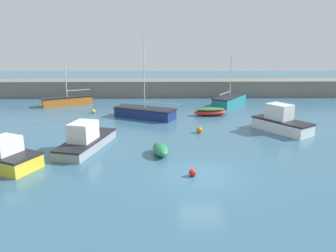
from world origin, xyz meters
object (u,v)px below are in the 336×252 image
motorboat_grey_hull (2,156)px  fishing_dinghy_green (160,150)px  motorboat_with_cabin (281,122)px  sailboat_tall_mast (145,113)px  cabin_cruiser_white (86,140)px  sailboat_short_mast (230,100)px  mooring_buoy_orange (199,130)px  sailboat_twin_hulled (67,101)px  mooring_buoy_yellow (93,111)px  mooring_buoy_red (193,173)px  mooring_buoy_pink (273,108)px  rowboat_with_red_cover (210,112)px

motorboat_grey_hull → fishing_dinghy_green: (9.21, 1.90, -0.29)m
motorboat_with_cabin → sailboat_tall_mast: (-11.24, 4.81, -0.28)m
cabin_cruiser_white → fishing_dinghy_green: bearing=-90.1°
sailboat_short_mast → mooring_buoy_orange: bearing=-168.6°
cabin_cruiser_white → sailboat_short_mast: sailboat_short_mast is taller
fishing_dinghy_green → sailboat_twin_hulled: (-10.61, 16.64, 0.14)m
sailboat_twin_hulled → mooring_buoy_yellow: (3.77, -4.27, -0.30)m
motorboat_grey_hull → mooring_buoy_red: 11.10m
sailboat_twin_hulled → mooring_buoy_red: bearing=94.7°
mooring_buoy_yellow → mooring_buoy_red: mooring_buoy_red is taller
motorboat_with_cabin → cabin_cruiser_white: bearing=-108.8°
mooring_buoy_yellow → mooring_buoy_red: 17.99m
motorboat_grey_hull → mooring_buoy_pink: 25.84m
sailboat_tall_mast → rowboat_with_red_cover: 6.42m
cabin_cruiser_white → motorboat_with_cabin: bearing=-60.1°
sailboat_twin_hulled → rowboat_with_red_cover: (15.42, -5.42, -0.12)m
sailboat_short_mast → motorboat_grey_hull: bearing=171.1°
sailboat_tall_mast → mooring_buoy_orange: 6.94m
sailboat_twin_hulled → cabin_cruiser_white: bearing=82.9°
sailboat_twin_hulled → mooring_buoy_red: 23.58m
fishing_dinghy_green → rowboat_with_red_cover: size_ratio=0.69×
sailboat_tall_mast → fishing_dinghy_green: size_ratio=3.42×
motorboat_grey_hull → mooring_buoy_yellow: motorboat_grey_hull is taller
mooring_buoy_pink → fishing_dinghy_green: bearing=-131.3°
sailboat_tall_mast → mooring_buoy_yellow: bearing=4.6°
mooring_buoy_yellow → fishing_dinghy_green: bearing=-61.1°
sailboat_short_mast → mooring_buoy_red: (-6.00, -20.05, -0.31)m
motorboat_with_cabin → fishing_dinghy_green: (-9.71, -5.45, -0.44)m
rowboat_with_red_cover → sailboat_twin_hulled: bearing=156.6°
motorboat_grey_hull → sailboat_tall_mast: sailboat_tall_mast is taller
motorboat_with_cabin → rowboat_with_red_cover: bearing=-174.2°
rowboat_with_red_cover → mooring_buoy_orange: 6.39m
sailboat_tall_mast → sailboat_twin_hulled: size_ratio=1.38×
fishing_dinghy_green → mooring_buoy_pink: fishing_dinghy_green is taller
motorboat_with_cabin → sailboat_tall_mast: size_ratio=0.65×
motorboat_with_cabin → mooring_buoy_orange: size_ratio=10.48×
motorboat_grey_hull → sailboat_short_mast: 25.13m
fishing_dinghy_green → mooring_buoy_red: (1.78, -3.43, -0.15)m
motorboat_grey_hull → mooring_buoy_red: motorboat_grey_hull is taller
mooring_buoy_yellow → motorboat_grey_hull: bearing=-99.5°
sailboat_twin_hulled → rowboat_with_red_cover: sailboat_twin_hulled is taller
cabin_cruiser_white → rowboat_with_red_cover: bearing=-30.7°
motorboat_with_cabin → mooring_buoy_pink: motorboat_with_cabin is taller
fishing_dinghy_green → mooring_buoy_pink: (11.68, 13.30, -0.11)m
motorboat_grey_hull → mooring_buoy_pink: (20.89, 15.20, -0.40)m
sailboat_tall_mast → sailboat_twin_hulled: sailboat_tall_mast is taller
motorboat_grey_hull → mooring_buoy_red: size_ratio=12.34×
fishing_dinghy_green → mooring_buoy_orange: bearing=-43.0°
motorboat_grey_hull → sailboat_twin_hulled: size_ratio=0.92×
cabin_cruiser_white → sailboat_tall_mast: size_ratio=0.80×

